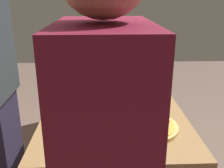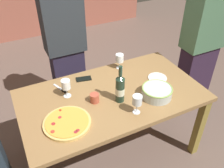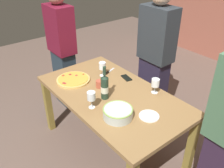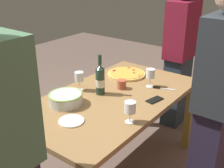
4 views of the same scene
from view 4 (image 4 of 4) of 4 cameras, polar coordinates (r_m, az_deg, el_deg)
dining_table at (r=2.40m, az=0.00°, el=-4.44°), size 1.60×0.90×0.75m
pizza at (r=2.80m, az=2.90°, el=2.04°), size 0.36×0.36×0.03m
serving_bowl at (r=2.24m, az=-9.22°, el=-2.85°), size 0.26×0.26×0.09m
wine_bottle at (r=2.35m, az=-2.38°, el=0.88°), size 0.08×0.08×0.34m
wine_glass_near_pizza at (r=1.94m, az=3.63°, el=-4.74°), size 0.08×0.08×0.16m
wine_glass_by_bottle at (r=2.52m, az=7.67°, el=2.00°), size 0.08×0.08×0.17m
wine_glass_far_left at (r=2.44m, az=-6.56°, el=1.34°), size 0.08×0.08×0.17m
cup_amber at (r=2.49m, az=1.95°, el=-0.07°), size 0.08×0.08×0.08m
side_plate at (r=2.02m, az=-8.10°, el=-7.31°), size 0.18×0.18×0.01m
cell_phone at (r=2.31m, az=8.50°, el=-3.15°), size 0.16×0.10×0.01m
pizza_knife at (r=2.53m, az=9.71°, el=-0.81°), size 0.09×0.18×0.02m
person_host at (r=2.12m, az=20.18°, el=-3.44°), size 0.41×0.24×1.71m
person_guest_right at (r=3.23m, az=13.32°, el=5.68°), size 0.39×0.24×1.64m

